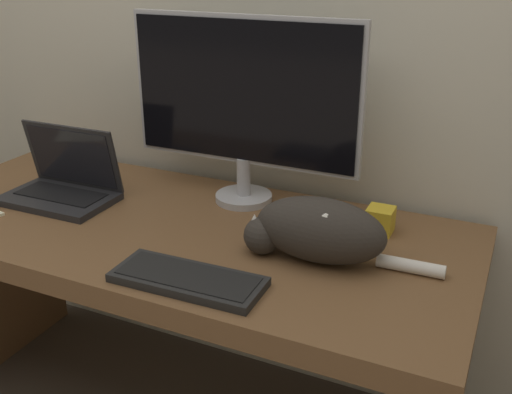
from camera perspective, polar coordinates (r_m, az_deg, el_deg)
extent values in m
cube|color=brown|center=(1.67, -7.95, -3.46)|extent=(1.62, 0.71, 0.06)
cylinder|color=#B2B2B7|center=(1.78, -1.18, -0.03)|extent=(0.17, 0.17, 0.02)
cylinder|color=#B2B2B7|center=(1.76, -1.19, 1.95)|extent=(0.04, 0.04, 0.11)
cube|color=#B2B2B7|center=(1.69, -1.18, 10.02)|extent=(0.69, 0.02, 0.42)
cube|color=black|center=(1.68, -1.34, 9.95)|extent=(0.67, 0.01, 0.39)
cube|color=#232326|center=(1.87, -18.31, -0.17)|extent=(0.33, 0.20, 0.02)
cube|color=black|center=(1.87, -18.11, 0.28)|extent=(0.27, 0.11, 0.00)
cube|color=#232326|center=(1.89, -17.07, 3.74)|extent=(0.33, 0.05, 0.20)
cube|color=black|center=(1.88, -17.17, 3.67)|extent=(0.29, 0.04, 0.17)
cube|color=black|center=(1.36, -6.49, -7.82)|extent=(0.35, 0.15, 0.02)
cube|color=black|center=(1.36, -6.51, -7.41)|extent=(0.32, 0.12, 0.00)
ellipsoid|color=#332D28|center=(1.43, 6.13, -3.15)|extent=(0.32, 0.16, 0.16)
ellipsoid|color=white|center=(1.40, 6.82, -1.65)|extent=(0.15, 0.11, 0.06)
sphere|color=#332D28|center=(1.47, 0.62, -3.67)|extent=(0.09, 0.09, 0.09)
cone|color=white|center=(1.46, -0.14, -2.17)|extent=(0.03, 0.03, 0.03)
cone|color=white|center=(1.44, 1.40, -2.45)|extent=(0.03, 0.03, 0.03)
cylinder|color=white|center=(1.44, 14.52, -6.40)|extent=(0.16, 0.04, 0.03)
cube|color=gold|center=(1.61, 11.74, -2.17)|extent=(0.07, 0.07, 0.07)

